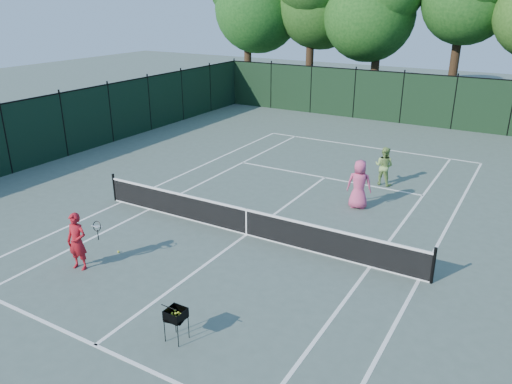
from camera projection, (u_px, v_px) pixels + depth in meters
The scene contains 17 objects.
ground at pixel (247, 235), 16.10m from camera, with size 90.00×90.00×0.00m, color #4B5B51.
sideline_doubles_left at pixel (122, 202), 18.69m from camera, with size 0.10×23.77×0.01m, color white.
sideline_doubles_right at pixel (419, 280), 13.51m from camera, with size 0.10×23.77×0.01m, color white.
sideline_singles_left at pixel (150, 209), 18.04m from camera, with size 0.10×23.77×0.01m, color white.
sideline_singles_right at pixel (370, 267), 14.16m from camera, with size 0.10×23.77×0.01m, color white.
baseline_far at pixel (367, 147), 25.66m from camera, with size 10.97×0.10×0.01m, color white.
service_line_near at pixel (95, 345), 10.96m from camera, with size 8.23×0.10×0.01m, color white.
service_line_far at pixel (325, 177), 21.25m from camera, with size 8.23×0.10×0.01m, color white.
center_service_line at pixel (247, 235), 16.10m from camera, with size 0.10×12.80×0.01m, color white.
tennis_net at pixel (246, 221), 15.93m from camera, with size 11.69×0.09×1.06m.
fence_far at pixel (402, 99), 30.03m from camera, with size 24.00×0.05×3.00m, color black.
fence_left at pixel (6, 140), 21.22m from camera, with size 0.05×36.00×3.00m, color black.
coach at pixel (77, 241), 13.81m from camera, with size 0.87×0.73×1.67m.
player_pink at pixel (359, 184), 17.88m from camera, with size 0.99×0.76×1.80m.
player_green at pixel (384, 166), 20.19m from camera, with size 0.84×0.69×1.59m.
ball_hopper at pixel (176, 315), 10.91m from camera, with size 0.49×0.49×0.79m.
loose_ball_midcourt at pixel (118, 252), 14.95m from camera, with size 0.07×0.07×0.07m, color yellow.
Camera 1 is at (7.61, -12.36, 7.11)m, focal length 35.00 mm.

